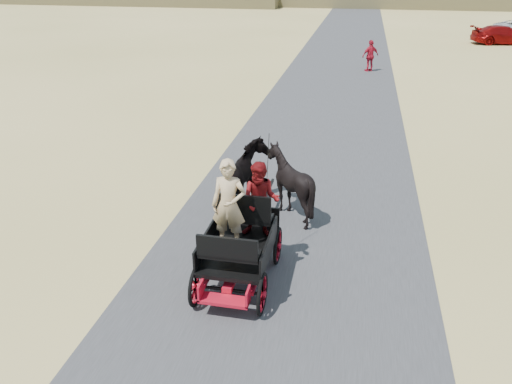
% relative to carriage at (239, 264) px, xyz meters
% --- Properties ---
extents(ground, '(140.00, 140.00, 0.00)m').
position_rel_carriage_xyz_m(ground, '(0.82, 1.55, -0.36)').
color(ground, tan).
extents(road, '(6.00, 140.00, 0.01)m').
position_rel_carriage_xyz_m(road, '(0.82, 1.55, -0.35)').
color(road, '#38383A').
rests_on(road, ground).
extents(carriage, '(1.30, 2.40, 0.72)m').
position_rel_carriage_xyz_m(carriage, '(0.00, 0.00, 0.00)').
color(carriage, black).
rests_on(carriage, ground).
extents(horse_left, '(0.91, 2.01, 1.70)m').
position_rel_carriage_xyz_m(horse_left, '(-0.55, 3.00, 0.49)').
color(horse_left, black).
rests_on(horse_left, ground).
extents(horse_right, '(1.37, 1.54, 1.70)m').
position_rel_carriage_xyz_m(horse_right, '(0.55, 3.00, 0.49)').
color(horse_right, black).
rests_on(horse_right, ground).
extents(driver_man, '(0.66, 0.43, 1.80)m').
position_rel_carriage_xyz_m(driver_man, '(-0.20, 0.05, 1.26)').
color(driver_man, tan).
rests_on(driver_man, carriage).
extents(passenger_woman, '(0.77, 0.60, 1.58)m').
position_rel_carriage_xyz_m(passenger_woman, '(0.30, 0.60, 1.15)').
color(passenger_woman, '#660C0F').
rests_on(passenger_woman, carriage).
extents(pedestrian, '(1.08, 0.90, 1.73)m').
position_rel_carriage_xyz_m(pedestrian, '(2.49, 21.29, 0.50)').
color(pedestrian, '#A61326').
rests_on(pedestrian, ground).
extents(car_c, '(4.80, 2.59, 1.32)m').
position_rel_carriage_xyz_m(car_c, '(12.22, 33.49, 0.30)').
color(car_c, maroon).
rests_on(car_c, ground).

